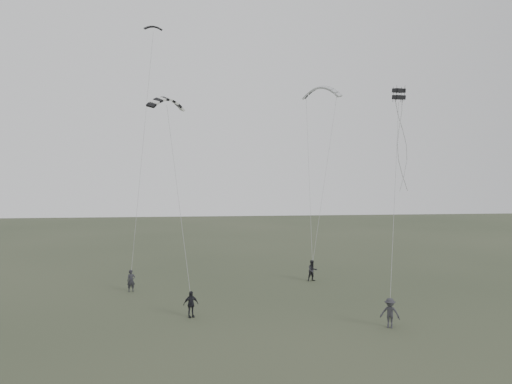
{
  "coord_description": "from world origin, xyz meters",
  "views": [
    {
      "loc": [
        -3.33,
        -29.22,
        8.28
      ],
      "look_at": [
        0.67,
        5.42,
        7.06
      ],
      "focal_mm": 35.0,
      "sensor_mm": 36.0,
      "label": 1
    }
  ],
  "objects": [
    {
      "name": "flyer_far",
      "position": [
        6.92,
        -3.57,
        0.81
      ],
      "size": [
        1.2,
        1.03,
        1.61
      ],
      "primitive_type": "imported",
      "rotation": [
        0.0,
        0.0,
        -0.5
      ],
      "color": "#2C2C31",
      "rests_on": "ground"
    },
    {
      "name": "kite_dark_small",
      "position": [
        -6.8,
        10.93,
        19.88
      ],
      "size": [
        1.48,
        0.82,
        0.61
      ],
      "primitive_type": null,
      "rotation": [
        0.42,
        0.0,
        0.18
      ],
      "color": "black",
      "rests_on": "flyer_left"
    },
    {
      "name": "flyer_right",
      "position": [
        5.46,
        8.56,
        0.81
      ],
      "size": [
        0.89,
        0.75,
        1.62
      ],
      "primitive_type": "imported",
      "rotation": [
        0.0,
        0.0,
        0.19
      ],
      "color": "black",
      "rests_on": "ground"
    },
    {
      "name": "kite_striped",
      "position": [
        -5.44,
        5.09,
        13.4
      ],
      "size": [
        2.78,
        2.51,
        1.27
      ],
      "primitive_type": null,
      "rotation": [
        0.35,
        0.0,
        0.68
      ],
      "color": "black",
      "rests_on": "flyer_center"
    },
    {
      "name": "kite_box",
      "position": [
        9.75,
        2.36,
        13.57
      ],
      "size": [
        0.78,
        0.85,
        0.79
      ],
      "primitive_type": null,
      "rotation": [
        0.13,
        0.0,
        0.24
      ],
      "color": "black",
      "rests_on": "flyer_far"
    },
    {
      "name": "ground",
      "position": [
        0.0,
        0.0,
        0.0
      ],
      "size": [
        140.0,
        140.0,
        0.0
      ],
      "primitive_type": "plane",
      "color": "#343D29",
      "rests_on": "ground"
    },
    {
      "name": "flyer_center",
      "position": [
        -3.8,
        -0.33,
        0.77
      ],
      "size": [
        0.97,
        0.67,
        1.53
      ],
      "primitive_type": "imported",
      "rotation": [
        0.0,
        0.0,
        0.36
      ],
      "color": "black",
      "rests_on": "ground"
    },
    {
      "name": "flyer_left",
      "position": [
        -8.09,
        6.56,
        0.77
      ],
      "size": [
        0.65,
        0.53,
        1.55
      ],
      "primitive_type": "imported",
      "rotation": [
        0.0,
        0.0,
        0.32
      ],
      "color": "#232328",
      "rests_on": "ground"
    },
    {
      "name": "kite_pale_large",
      "position": [
        7.39,
        13.73,
        15.92
      ],
      "size": [
        3.61,
        2.88,
        1.65
      ],
      "primitive_type": null,
      "rotation": [
        0.33,
        0.0,
        -0.56
      ],
      "color": "#A8AAAD",
      "rests_on": "flyer_right"
    }
  ]
}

